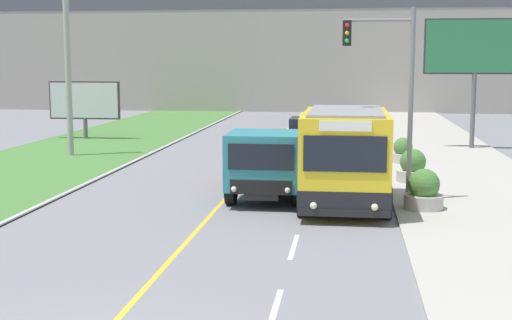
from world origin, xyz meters
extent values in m
cube|color=silver|center=(2.75, 3.20, 0.00)|extent=(0.12, 2.40, 0.01)
cube|color=silver|center=(2.75, 7.80, 0.00)|extent=(0.12, 2.40, 0.01)
cube|color=silver|center=(2.75, 12.40, 0.00)|extent=(0.12, 2.40, 0.01)
cube|color=silver|center=(2.75, 17.00, 0.00)|extent=(0.12, 2.40, 0.01)
cube|color=silver|center=(2.75, 21.60, 0.00)|extent=(0.12, 2.40, 0.01)
cube|color=silver|center=(2.75, 26.20, 0.00)|extent=(0.12, 2.40, 0.01)
cube|color=silver|center=(2.75, 30.80, 0.00)|extent=(0.12, 2.40, 0.01)
cube|color=silver|center=(2.75, 35.40, 0.00)|extent=(0.12, 2.40, 0.01)
cube|color=silver|center=(2.75, 40.00, 0.00)|extent=(0.12, 2.40, 0.01)
cube|color=silver|center=(2.75, 44.60, 0.00)|extent=(0.12, 2.40, 0.01)
cube|color=yellow|center=(3.96, 12.77, 1.63)|extent=(2.60, 5.27, 2.72)
cube|color=black|center=(3.96, 12.77, 0.62)|extent=(2.62, 5.29, 0.70)
cube|color=black|center=(3.96, 12.77, 2.04)|extent=(2.62, 4.84, 0.95)
cube|color=gray|center=(3.96, 12.77, 3.03)|extent=(2.21, 4.74, 0.08)
cube|color=black|center=(3.96, 10.12, 2.04)|extent=(2.29, 0.04, 1.00)
cube|color=black|center=(3.96, 10.11, 0.38)|extent=(2.54, 0.06, 0.20)
sphere|color=#F4EAB2|center=(3.12, 10.10, 0.57)|extent=(0.20, 0.20, 0.20)
sphere|color=#F4EAB2|center=(4.80, 10.10, 0.57)|extent=(0.20, 0.20, 0.20)
cube|color=white|center=(3.96, 10.12, 2.81)|extent=(1.43, 0.04, 0.28)
cylinder|color=black|center=(2.73, 11.30, 0.50)|extent=(0.28, 1.00, 1.00)
cylinder|color=black|center=(5.19, 11.30, 0.50)|extent=(0.28, 1.00, 1.00)
cylinder|color=black|center=(2.73, 14.46, 0.50)|extent=(0.28, 1.00, 1.00)
cylinder|color=black|center=(5.19, 14.46, 0.50)|extent=(0.28, 1.00, 1.00)
cube|color=black|center=(1.43, 14.90, 0.45)|extent=(1.06, 6.31, 0.20)
cube|color=teal|center=(1.43, 13.00, 1.43)|extent=(2.35, 2.51, 1.77)
cube|color=black|center=(1.43, 11.72, 1.69)|extent=(2.00, 0.04, 0.80)
cube|color=black|center=(1.43, 11.71, 0.77)|extent=(1.88, 0.06, 0.44)
sphere|color=silver|center=(0.61, 11.70, 0.70)|extent=(0.18, 0.18, 0.18)
sphere|color=silver|center=(2.25, 11.70, 0.70)|extent=(0.18, 0.18, 0.18)
cube|color=#994C19|center=(1.43, 16.28, 0.61)|extent=(2.24, 3.55, 0.12)
cube|color=#994C19|center=(0.37, 16.28, 1.23)|extent=(0.12, 3.55, 1.36)
cube|color=#994C19|center=(2.49, 16.28, 1.23)|extent=(0.12, 3.55, 1.36)
cube|color=#994C19|center=(1.43, 14.56, 1.23)|extent=(2.24, 0.12, 1.36)
cube|color=#994C19|center=(1.43, 17.99, 1.23)|extent=(2.24, 0.12, 1.36)
cube|color=#994C19|center=(1.43, 14.56, 2.03)|extent=(2.24, 0.12, 0.24)
cylinder|color=black|center=(0.35, 12.75, 0.52)|extent=(0.30, 1.04, 1.04)
cylinder|color=black|center=(2.51, 12.75, 0.52)|extent=(0.30, 1.04, 1.04)
cylinder|color=black|center=(0.35, 16.46, 0.52)|extent=(0.30, 1.04, 1.04)
cylinder|color=black|center=(2.51, 16.46, 0.52)|extent=(0.30, 1.04, 1.04)
cube|color=#2D4784|center=(1.63, 29.54, 0.49)|extent=(1.80, 4.30, 0.61)
cube|color=black|center=(1.63, 29.64, 1.12)|extent=(1.53, 2.37, 0.65)
cylinder|color=black|center=(0.82, 28.25, 0.31)|extent=(0.18, 0.62, 0.62)
cylinder|color=black|center=(2.44, 28.25, 0.31)|extent=(0.18, 0.62, 0.62)
cylinder|color=black|center=(0.82, 30.83, 0.31)|extent=(0.18, 0.62, 0.62)
cylinder|color=black|center=(2.44, 30.83, 0.31)|extent=(0.18, 0.62, 0.62)
cylinder|color=#9E9E99|center=(-9.25, 23.26, 4.52)|extent=(0.28, 0.28, 9.03)
cylinder|color=slate|center=(6.00, 13.74, 3.12)|extent=(0.16, 0.16, 6.25)
cylinder|color=slate|center=(4.90, 13.74, 5.85)|extent=(2.20, 0.10, 0.10)
cube|color=black|center=(3.94, 13.74, 5.45)|extent=(0.28, 0.24, 0.80)
sphere|color=red|center=(3.94, 13.61, 5.69)|extent=(0.14, 0.14, 0.14)
sphere|color=orange|center=(3.94, 13.61, 5.45)|extent=(0.14, 0.14, 0.14)
sphere|color=green|center=(3.94, 13.61, 5.21)|extent=(0.14, 0.14, 0.14)
cylinder|color=#59595B|center=(10.38, 28.34, 1.98)|extent=(0.24, 0.24, 3.95)
cube|color=#333333|center=(10.38, 28.34, 5.28)|extent=(5.16, 0.20, 2.82)
cube|color=#287547|center=(10.38, 28.23, 5.28)|extent=(5.00, 0.02, 2.66)
cylinder|color=#59595B|center=(-11.23, 30.43, 0.63)|extent=(0.24, 0.24, 1.25)
cube|color=#333333|center=(-11.23, 30.43, 2.27)|extent=(4.21, 0.20, 2.19)
cube|color=silver|center=(-11.23, 30.32, 2.27)|extent=(4.05, 0.02, 2.03)
cylinder|color=#B7B2A8|center=(6.37, 12.51, 0.29)|extent=(1.20, 1.20, 0.43)
sphere|color=#477A38|center=(6.37, 12.51, 0.84)|extent=(0.96, 0.96, 0.96)
cylinder|color=#B7B2A8|center=(6.46, 17.48, 0.29)|extent=(1.20, 1.20, 0.42)
sphere|color=#477A38|center=(6.46, 17.48, 0.83)|extent=(0.96, 0.96, 0.96)
cylinder|color=#B7B2A8|center=(6.46, 22.45, 0.29)|extent=(1.06, 1.06, 0.41)
sphere|color=#477A38|center=(6.46, 22.45, 0.78)|extent=(0.84, 0.84, 0.84)
camera|label=1|loc=(4.05, -9.43, 4.61)|focal=50.00mm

